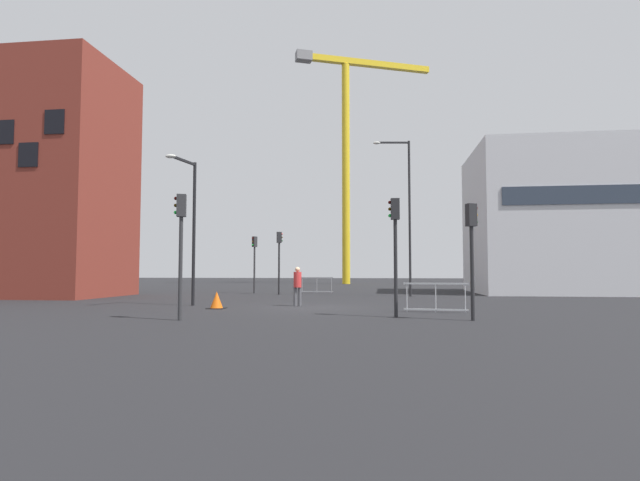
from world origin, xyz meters
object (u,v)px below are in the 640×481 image
Objects in this scene: traffic_light_crosswalk at (395,237)px; pedestrian_walking at (298,283)px; traffic_light_corner at (181,235)px; traffic_light_far at (254,255)px; traffic_cone_orange at (217,301)px; streetlamp_tall at (406,205)px; construction_crane at (348,136)px; traffic_light_verge at (279,252)px; traffic_light_island at (472,241)px; streetlamp_short at (190,217)px.

traffic_light_crosswalk reaches higher than pedestrian_walking.
traffic_light_corner is 7.26m from pedestrian_walking.
traffic_light_far is at bearing 118.96° from traffic_light_crosswalk.
traffic_cone_orange is at bearing 157.74° from traffic_light_crosswalk.
streetlamp_tall reaches higher than pedestrian_walking.
traffic_light_verge is (-2.65, -25.99, -14.45)m from construction_crane.
traffic_light_island is (6.68, -41.67, -14.70)m from construction_crane.
streetlamp_tall is 2.38× the size of traffic_light_corner.
construction_crane is 6.82× the size of traffic_light_corner.
traffic_light_verge is at bearing 106.20° from pedestrian_walking.
traffic_light_crosswalk is at bearing -49.38° from pedestrian_walking.
streetlamp_short is at bearing -173.14° from pedestrian_walking.
traffic_light_corner is 5.28m from traffic_cone_orange.
streetlamp_tall reaches higher than traffic_light_corner.
traffic_cone_orange is (-7.99, -10.55, -5.08)m from streetlamp_tall.
streetlamp_tall is 5.51× the size of pedestrian_walking.
traffic_light_island is at bearing -21.57° from traffic_cone_orange.
construction_crane is 38.62× the size of traffic_cone_orange.
traffic_light_corner is 16.70m from traffic_light_verge.
traffic_light_verge is (1.71, 10.66, -1.15)m from streetlamp_short.
streetlamp_short is (-4.37, -36.65, -13.30)m from construction_crane.
streetlamp_short is at bearing 154.32° from traffic_light_crosswalk.
streetlamp_short is 1.62× the size of traffic_light_crosswalk.
construction_crane is at bearing 79.28° from traffic_light_far.
streetlamp_tall reaches higher than traffic_light_island.
traffic_light_verge is at bearing 115.28° from traffic_light_crosswalk.
traffic_light_corner is 1.09× the size of traffic_light_island.
traffic_light_corner is at bearing -84.79° from traffic_cone_orange.
traffic_cone_orange is (-9.37, 3.70, -2.11)m from traffic_light_island.
traffic_light_island is 5.21× the size of traffic_cone_orange.
streetlamp_short reaches higher than traffic_light_island.
traffic_cone_orange is at bearing -81.68° from traffic_light_far.
traffic_light_far is 20.52m from traffic_light_island.
traffic_light_corner is 5.66× the size of traffic_cone_orange.
streetlamp_short is 12.21m from traffic_light_island.
traffic_light_island is at bearing -19.44° from traffic_light_crosswalk.
streetlamp_short reaches higher than traffic_cone_orange.
streetlamp_short reaches higher than pedestrian_walking.
traffic_light_far is 18.61m from traffic_light_crosswalk.
traffic_light_crosswalk is at bearing 160.56° from traffic_light_island.
traffic_light_corner is at bearing -173.47° from traffic_light_island.
traffic_light_corner reaches higher than traffic_light_far.
traffic_light_crosswalk reaches higher than traffic_cone_orange.
traffic_light_verge is 5.81× the size of traffic_cone_orange.
streetlamp_short is 9.76m from traffic_light_crosswalk.
construction_crane is 6.79× the size of traffic_light_crosswalk.
construction_crane reaches higher than traffic_light_corner.
construction_crane is 4.21× the size of streetlamp_short.
traffic_light_far is 2.46m from traffic_light_verge.
traffic_light_island is (11.05, -5.01, -1.40)m from streetlamp_short.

